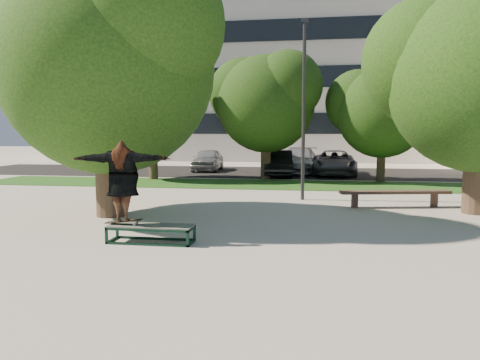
% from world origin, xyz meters
% --- Properties ---
extents(ground, '(120.00, 120.00, 0.00)m').
position_xyz_m(ground, '(0.00, 0.00, 0.00)').
color(ground, '#A29F95').
rests_on(ground, ground).
extents(grass_strip, '(30.00, 4.00, 0.02)m').
position_xyz_m(grass_strip, '(1.00, 9.50, 0.01)').
color(grass_strip, '#1B4714').
rests_on(grass_strip, ground).
extents(asphalt_strip, '(40.00, 8.00, 0.01)m').
position_xyz_m(asphalt_strip, '(0.00, 16.00, 0.01)').
color(asphalt_strip, black).
rests_on(asphalt_strip, ground).
extents(tree_left, '(6.96, 5.95, 7.12)m').
position_xyz_m(tree_left, '(-4.29, 1.09, 4.42)').
color(tree_left, '#38281E').
rests_on(tree_left, ground).
extents(tree_right, '(6.24, 5.33, 6.51)m').
position_xyz_m(tree_right, '(5.92, 3.08, 4.09)').
color(tree_right, '#38281E').
rests_on(tree_right, ground).
extents(bg_tree_left, '(5.28, 4.51, 5.77)m').
position_xyz_m(bg_tree_left, '(-6.57, 11.07, 3.73)').
color(bg_tree_left, '#38281E').
rests_on(bg_tree_left, ground).
extents(bg_tree_mid, '(5.76, 4.92, 6.24)m').
position_xyz_m(bg_tree_mid, '(-1.08, 12.08, 4.02)').
color(bg_tree_mid, '#38281E').
rests_on(bg_tree_mid, ground).
extents(bg_tree_right, '(5.04, 4.31, 5.43)m').
position_xyz_m(bg_tree_right, '(4.43, 11.57, 3.49)').
color(bg_tree_right, '#38281E').
rests_on(bg_tree_right, ground).
extents(lamppost, '(0.25, 0.15, 6.11)m').
position_xyz_m(lamppost, '(1.00, 5.00, 3.15)').
color(lamppost, '#2D2D30').
rests_on(lamppost, ground).
extents(office_building, '(30.00, 14.12, 16.00)m').
position_xyz_m(office_building, '(-2.00, 31.98, 8.00)').
color(office_building, beige).
rests_on(office_building, ground).
extents(grind_box, '(1.80, 0.60, 0.38)m').
position_xyz_m(grind_box, '(-2.02, -1.90, 0.19)').
color(grind_box, '#103022').
rests_on(grind_box, ground).
extents(skater_rig, '(2.15, 0.79, 1.79)m').
position_xyz_m(skater_rig, '(-2.62, -1.90, 1.31)').
color(skater_rig, white).
rests_on(skater_rig, grind_box).
extents(bystander, '(0.69, 0.48, 1.79)m').
position_xyz_m(bystander, '(-4.39, 1.50, 0.90)').
color(bystander, '#195F60').
rests_on(bystander, ground).
extents(bench, '(3.45, 1.12, 0.53)m').
position_xyz_m(bench, '(3.87, 3.77, 0.44)').
color(bench, '#46342A').
rests_on(bench, ground).
extents(car_silver_a, '(1.79, 4.02, 1.34)m').
position_xyz_m(car_silver_a, '(-5.00, 16.50, 0.67)').
color(car_silver_a, '#B7B8BC').
rests_on(car_silver_a, asphalt_strip).
extents(car_dark, '(1.83, 4.26, 1.37)m').
position_xyz_m(car_dark, '(-0.50, 13.72, 0.68)').
color(car_dark, black).
rests_on(car_dark, asphalt_strip).
extents(car_grey, '(2.34, 4.89, 1.35)m').
position_xyz_m(car_grey, '(2.50, 14.72, 0.67)').
color(car_grey, '#5E5D63').
rests_on(car_grey, asphalt_strip).
extents(car_silver_b, '(2.52, 5.21, 1.46)m').
position_xyz_m(car_silver_b, '(0.50, 15.70, 0.73)').
color(car_silver_b, silver).
rests_on(car_silver_b, asphalt_strip).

